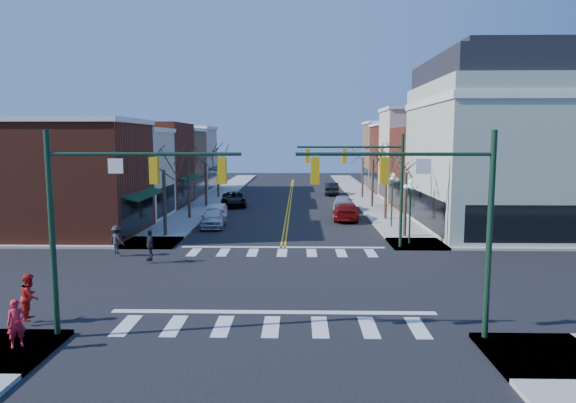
# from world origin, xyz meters

# --- Properties ---
(ground) EXTENTS (160.00, 160.00, 0.00)m
(ground) POSITION_xyz_m (0.00, 0.00, 0.00)
(ground) COLOR black
(ground) RESTS_ON ground
(sidewalk_left) EXTENTS (3.50, 70.00, 0.15)m
(sidewalk_left) POSITION_xyz_m (-8.75, 20.00, 0.07)
(sidewalk_left) COLOR #9E9B93
(sidewalk_left) RESTS_ON ground
(sidewalk_right) EXTENTS (3.50, 70.00, 0.15)m
(sidewalk_right) POSITION_xyz_m (8.75, 20.00, 0.07)
(sidewalk_right) COLOR #9E9B93
(sidewalk_right) RESTS_ON ground
(bldg_left_brick_a) EXTENTS (10.00, 8.50, 8.00)m
(bldg_left_brick_a) POSITION_xyz_m (-15.50, 11.75, 4.00)
(bldg_left_brick_a) COLOR maroon
(bldg_left_brick_a) RESTS_ON ground
(bldg_left_stucco_a) EXTENTS (10.00, 7.00, 7.50)m
(bldg_left_stucco_a) POSITION_xyz_m (-15.50, 19.50, 3.75)
(bldg_left_stucco_a) COLOR beige
(bldg_left_stucco_a) RESTS_ON ground
(bldg_left_brick_b) EXTENTS (10.00, 9.00, 8.50)m
(bldg_left_brick_b) POSITION_xyz_m (-15.50, 27.50, 4.25)
(bldg_left_brick_b) COLOR maroon
(bldg_left_brick_b) RESTS_ON ground
(bldg_left_tan) EXTENTS (10.00, 7.50, 7.80)m
(bldg_left_tan) POSITION_xyz_m (-15.50, 35.75, 3.90)
(bldg_left_tan) COLOR #937451
(bldg_left_tan) RESTS_ON ground
(bldg_left_stucco_b) EXTENTS (10.00, 8.00, 8.20)m
(bldg_left_stucco_b) POSITION_xyz_m (-15.50, 43.50, 4.10)
(bldg_left_stucco_b) COLOR beige
(bldg_left_stucco_b) RESTS_ON ground
(bldg_right_brick_a) EXTENTS (10.00, 8.50, 8.00)m
(bldg_right_brick_a) POSITION_xyz_m (15.50, 25.75, 4.00)
(bldg_right_brick_a) COLOR maroon
(bldg_right_brick_a) RESTS_ON ground
(bldg_right_stucco) EXTENTS (10.00, 7.00, 10.00)m
(bldg_right_stucco) POSITION_xyz_m (15.50, 33.50, 5.00)
(bldg_right_stucco) COLOR beige
(bldg_right_stucco) RESTS_ON ground
(bldg_right_brick_b) EXTENTS (10.00, 8.00, 8.50)m
(bldg_right_brick_b) POSITION_xyz_m (15.50, 41.00, 4.25)
(bldg_right_brick_b) COLOR maroon
(bldg_right_brick_b) RESTS_ON ground
(bldg_right_tan) EXTENTS (10.00, 8.00, 9.00)m
(bldg_right_tan) POSITION_xyz_m (15.50, 49.00, 4.50)
(bldg_right_tan) COLOR #937451
(bldg_right_tan) RESTS_ON ground
(victorian_corner) EXTENTS (12.25, 14.25, 13.30)m
(victorian_corner) POSITION_xyz_m (16.50, 14.50, 6.66)
(victorian_corner) COLOR #ACB8A0
(victorian_corner) RESTS_ON ground
(traffic_mast_near_left) EXTENTS (6.60, 0.28, 7.20)m
(traffic_mast_near_left) POSITION_xyz_m (-5.55, -7.40, 4.71)
(traffic_mast_near_left) COLOR #14331E
(traffic_mast_near_left) RESTS_ON ground
(traffic_mast_near_right) EXTENTS (6.60, 0.28, 7.20)m
(traffic_mast_near_right) POSITION_xyz_m (5.55, -7.40, 4.71)
(traffic_mast_near_right) COLOR #14331E
(traffic_mast_near_right) RESTS_ON ground
(traffic_mast_far_right) EXTENTS (6.60, 0.28, 7.20)m
(traffic_mast_far_right) POSITION_xyz_m (5.55, 7.40, 4.71)
(traffic_mast_far_right) COLOR #14331E
(traffic_mast_far_right) RESTS_ON ground
(lamppost_corner) EXTENTS (0.36, 0.36, 4.33)m
(lamppost_corner) POSITION_xyz_m (8.20, 8.50, 2.96)
(lamppost_corner) COLOR #14331E
(lamppost_corner) RESTS_ON ground
(lamppost_midblock) EXTENTS (0.36, 0.36, 4.33)m
(lamppost_midblock) POSITION_xyz_m (8.20, 15.00, 2.96)
(lamppost_midblock) COLOR #14331E
(lamppost_midblock) RESTS_ON ground
(tree_left_a) EXTENTS (0.24, 0.24, 4.76)m
(tree_left_a) POSITION_xyz_m (-8.40, 11.00, 2.38)
(tree_left_a) COLOR #382B21
(tree_left_a) RESTS_ON ground
(tree_left_b) EXTENTS (0.24, 0.24, 5.04)m
(tree_left_b) POSITION_xyz_m (-8.40, 19.00, 2.52)
(tree_left_b) COLOR #382B21
(tree_left_b) RESTS_ON ground
(tree_left_c) EXTENTS (0.24, 0.24, 4.55)m
(tree_left_c) POSITION_xyz_m (-8.40, 27.00, 2.27)
(tree_left_c) COLOR #382B21
(tree_left_c) RESTS_ON ground
(tree_left_d) EXTENTS (0.24, 0.24, 4.90)m
(tree_left_d) POSITION_xyz_m (-8.40, 35.00, 2.45)
(tree_left_d) COLOR #382B21
(tree_left_d) RESTS_ON ground
(tree_right_a) EXTENTS (0.24, 0.24, 4.62)m
(tree_right_a) POSITION_xyz_m (8.40, 11.00, 2.31)
(tree_right_a) COLOR #382B21
(tree_right_a) RESTS_ON ground
(tree_right_b) EXTENTS (0.24, 0.24, 5.18)m
(tree_right_b) POSITION_xyz_m (8.40, 19.00, 2.59)
(tree_right_b) COLOR #382B21
(tree_right_b) RESTS_ON ground
(tree_right_c) EXTENTS (0.24, 0.24, 4.83)m
(tree_right_c) POSITION_xyz_m (8.40, 27.00, 2.42)
(tree_right_c) COLOR #382B21
(tree_right_c) RESTS_ON ground
(tree_right_d) EXTENTS (0.24, 0.24, 4.97)m
(tree_right_d) POSITION_xyz_m (8.40, 35.00, 2.48)
(tree_right_d) COLOR #382B21
(tree_right_d) RESTS_ON ground
(car_left_near) EXTENTS (2.00, 4.52, 1.51)m
(car_left_near) POSITION_xyz_m (-5.69, 15.13, 0.76)
(car_left_near) COLOR silver
(car_left_near) RESTS_ON ground
(car_left_mid) EXTENTS (1.49, 4.16, 1.37)m
(car_left_mid) POSITION_xyz_m (-6.06, 18.56, 0.68)
(car_left_mid) COLOR silver
(car_left_mid) RESTS_ON ground
(car_left_far) EXTENTS (3.10, 5.66, 1.50)m
(car_left_far) POSITION_xyz_m (-5.68, 27.79, 0.75)
(car_left_far) COLOR black
(car_left_far) RESTS_ON ground
(car_right_near) EXTENTS (2.65, 5.37, 1.50)m
(car_right_near) POSITION_xyz_m (5.09, 18.98, 0.75)
(car_right_near) COLOR maroon
(car_right_near) RESTS_ON ground
(car_right_mid) EXTENTS (2.38, 4.86, 1.60)m
(car_right_mid) POSITION_xyz_m (5.26, 24.75, 0.80)
(car_right_mid) COLOR #B8B8BD
(car_right_mid) RESTS_ON ground
(car_right_far) EXTENTS (1.79, 4.77, 1.55)m
(car_right_far) POSITION_xyz_m (5.05, 38.91, 0.78)
(car_right_far) COLOR black
(car_right_far) RESTS_ON ground
(pedestrian_red_a) EXTENTS (0.69, 0.64, 1.58)m
(pedestrian_red_a) POSITION_xyz_m (-8.17, -8.55, 0.94)
(pedestrian_red_a) COLOR red
(pedestrian_red_a) RESTS_ON sidewalk_left
(pedestrian_red_b) EXTENTS (0.83, 0.98, 1.76)m
(pedestrian_red_b) POSITION_xyz_m (-9.06, -6.01, 1.03)
(pedestrian_red_b) COLOR red
(pedestrian_red_b) RESTS_ON sidewalk_left
(pedestrian_dark_a) EXTENTS (0.88, 1.10, 1.74)m
(pedestrian_dark_a) POSITION_xyz_m (-7.30, 3.47, 1.02)
(pedestrian_dark_a) COLOR #212229
(pedestrian_dark_a) RESTS_ON sidewalk_left
(pedestrian_dark_b) EXTENTS (1.25, 1.09, 1.68)m
(pedestrian_dark_b) POSITION_xyz_m (-9.73, 5.09, 0.99)
(pedestrian_dark_b) COLOR #21232A
(pedestrian_dark_b) RESTS_ON sidewalk_left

